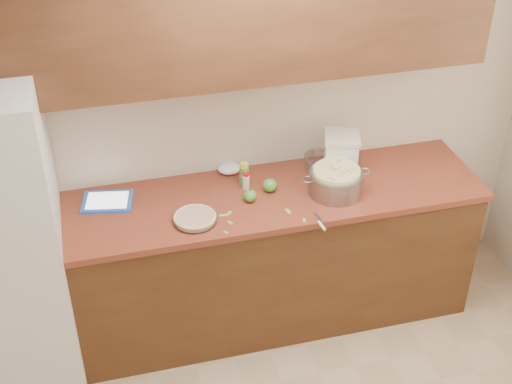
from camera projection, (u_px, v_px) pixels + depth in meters
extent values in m
plane|color=beige|center=(242.00, 111.00, 4.12)|extent=(3.60, 0.00, 3.60)
cube|color=#503016|center=(256.00, 260.00, 4.34)|extent=(2.60, 0.65, 0.88)
cube|color=brown|center=(256.00, 198.00, 4.08)|extent=(2.64, 0.68, 0.04)
cube|color=brown|center=(249.00, 12.00, 3.62)|extent=(2.60, 0.34, 0.70)
cylinder|color=silver|center=(195.00, 219.00, 3.86)|extent=(0.24, 0.24, 0.03)
cylinder|color=#DAB28A|center=(195.00, 219.00, 3.85)|extent=(0.22, 0.22, 0.03)
torus|color=#DAB28A|center=(195.00, 217.00, 3.85)|extent=(0.23, 0.23, 0.02)
cylinder|color=gray|center=(336.00, 183.00, 4.06)|extent=(0.31, 0.31, 0.13)
torus|color=gray|center=(308.00, 179.00, 4.00)|extent=(0.07, 0.07, 0.01)
torus|color=gray|center=(364.00, 171.00, 4.07)|extent=(0.07, 0.07, 0.01)
cylinder|color=beige|center=(336.00, 180.00, 4.05)|extent=(0.27, 0.27, 0.14)
cube|color=silver|center=(341.00, 156.00, 4.21)|extent=(0.24, 0.24, 0.23)
cube|color=beige|center=(342.00, 137.00, 4.14)|extent=(0.26, 0.26, 0.02)
cube|color=blue|center=(107.00, 202.00, 4.00)|extent=(0.31, 0.26, 0.02)
cube|color=white|center=(107.00, 200.00, 4.00)|extent=(0.26, 0.21, 0.00)
cube|color=gray|center=(318.00, 218.00, 3.89)|extent=(0.03, 0.09, 0.00)
cylinder|color=white|center=(322.00, 226.00, 3.82)|extent=(0.02, 0.08, 0.02)
cylinder|color=#4C8C38|center=(244.00, 176.00, 4.13)|extent=(0.05, 0.05, 0.12)
cylinder|color=yellow|center=(244.00, 165.00, 4.09)|extent=(0.05, 0.05, 0.03)
cylinder|color=beige|center=(246.00, 182.00, 4.11)|extent=(0.04, 0.04, 0.09)
cylinder|color=red|center=(246.00, 174.00, 4.08)|extent=(0.04, 0.04, 0.02)
cylinder|color=black|center=(244.00, 180.00, 4.15)|extent=(0.03, 0.03, 0.07)
cylinder|color=red|center=(244.00, 173.00, 4.12)|extent=(0.03, 0.03, 0.01)
cylinder|color=silver|center=(323.00, 162.00, 4.29)|extent=(0.22, 0.22, 0.08)
torus|color=silver|center=(323.00, 157.00, 4.27)|extent=(0.23, 0.23, 0.01)
ellipsoid|color=white|center=(230.00, 168.00, 4.26)|extent=(0.17, 0.15, 0.06)
sphere|color=#49982E|center=(250.00, 196.00, 4.00)|extent=(0.07, 0.07, 0.07)
cylinder|color=#3F2D19|center=(250.00, 190.00, 3.98)|extent=(0.01, 0.01, 0.01)
sphere|color=#49982E|center=(270.00, 185.00, 4.09)|extent=(0.08, 0.08, 0.08)
cylinder|color=#3F2D19|center=(270.00, 178.00, 4.06)|extent=(0.01, 0.01, 0.01)
cube|color=#89B859|center=(223.00, 215.00, 3.91)|extent=(0.04, 0.02, 0.00)
cube|color=#89B859|center=(304.00, 220.00, 3.87)|extent=(0.02, 0.04, 0.00)
cube|color=#89B859|center=(230.00, 222.00, 3.85)|extent=(0.03, 0.04, 0.00)
cube|color=#89B859|center=(288.00, 211.00, 3.94)|extent=(0.03, 0.05, 0.00)
cube|color=#89B859|center=(229.00, 213.00, 3.93)|extent=(0.04, 0.04, 0.00)
cube|color=#89B859|center=(226.00, 232.00, 3.78)|extent=(0.03, 0.03, 0.00)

